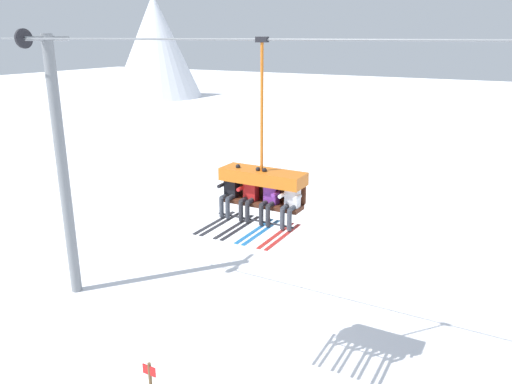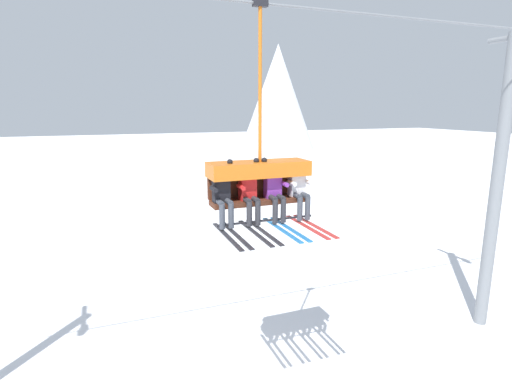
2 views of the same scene
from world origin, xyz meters
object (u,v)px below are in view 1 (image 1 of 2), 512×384
(lift_tower_near, at_px, (62,165))
(skier_purple, at_px, (269,197))
(skier_white, at_px, (290,202))
(skier_black, at_px, (229,190))
(skier_red, at_px, (249,194))
(chairlift_chair, at_px, (263,180))

(lift_tower_near, bearing_deg, skier_purple, -6.52)
(skier_purple, xyz_separation_m, skier_white, (0.55, -0.01, -0.02))
(skier_purple, distance_m, skier_white, 0.55)
(skier_black, bearing_deg, skier_red, 0.00)
(lift_tower_near, distance_m, skier_purple, 8.15)
(skier_black, distance_m, skier_white, 1.63)
(chairlift_chair, relative_size, skier_purple, 2.44)
(skier_red, height_order, skier_white, skier_red)
(lift_tower_near, relative_size, skier_black, 5.17)
(skier_black, relative_size, skier_red, 1.00)
(skier_red, distance_m, skier_purple, 0.54)
(skier_black, bearing_deg, lift_tower_near, 172.48)
(chairlift_chair, bearing_deg, skier_black, -165.35)
(chairlift_chair, height_order, skier_black, chairlift_chair)
(chairlift_chair, distance_m, skier_black, 0.90)
(lift_tower_near, bearing_deg, skier_red, -6.98)
(skier_red, bearing_deg, chairlift_chair, 38.33)
(skier_purple, bearing_deg, skier_white, -0.71)
(skier_white, bearing_deg, skier_red, 179.64)
(chairlift_chair, xyz_separation_m, skier_black, (-0.82, -0.21, -0.32))
(lift_tower_near, xyz_separation_m, chairlift_chair, (7.82, -0.71, 0.76))
(chairlift_chair, bearing_deg, skier_purple, -38.33)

